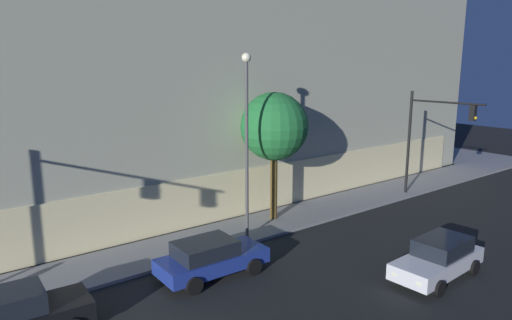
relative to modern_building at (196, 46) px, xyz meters
The scene contains 7 objects.
modern_building is the anchor object (origin of this frame).
traffic_light_far_corner 18.02m from the modern_building, 63.55° to the right, with size 0.41×4.82×6.72m.
street_lamp_sidewalk 15.71m from the modern_building, 111.86° to the right, with size 0.44×0.44×8.93m.
sidewalk_tree 13.79m from the modern_building, 102.44° to the right, with size 3.66×3.66×6.98m.
car_black 24.93m from the modern_building, 134.84° to the right, with size 4.18×2.14×1.66m.
car_blue 20.89m from the modern_building, 119.42° to the right, with size 4.56×2.20×1.57m.
car_white 23.99m from the modern_building, 94.86° to the right, with size 4.62×2.15×1.61m.
Camera 1 is at (-4.64, -11.16, 8.60)m, focal length 32.59 mm.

